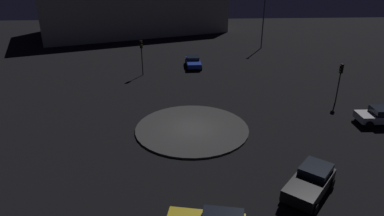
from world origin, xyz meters
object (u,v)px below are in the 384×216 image
at_px(traffic_light_south, 340,75).
at_px(streetlamp_southeast, 264,15).
at_px(car_black, 310,182).
at_px(store_building, 133,9).
at_px(car_blue, 193,61).
at_px(traffic_light_east, 142,51).
at_px(car_silver, 382,116).

height_order(traffic_light_south, streetlamp_southeast, streetlamp_southeast).
distance_m(car_black, store_building, 54.30).
height_order(streetlamp_southeast, store_building, streetlamp_southeast).
distance_m(car_blue, store_building, 27.12).
bearing_deg(car_black, car_blue, -127.44).
bearing_deg(car_black, traffic_light_south, -168.78).
bearing_deg(traffic_light_east, car_silver, 36.42).
relative_size(car_black, car_silver, 1.02).
bearing_deg(car_black, traffic_light_east, -112.19).
xyz_separation_m(car_black, traffic_light_south, (13.87, -7.95, 2.03)).
relative_size(car_blue, streetlamp_southeast, 0.50).
bearing_deg(traffic_light_south, car_blue, -63.73).
relative_size(car_black, traffic_light_south, 1.10).
bearing_deg(store_building, streetlamp_southeast, 125.36).
bearing_deg(traffic_light_east, car_black, 7.28).
relative_size(car_black, streetlamp_southeast, 0.50).
xyz_separation_m(car_silver, traffic_light_south, (4.90, 1.79, 2.06)).
bearing_deg(streetlamp_southeast, traffic_light_east, 125.92).
xyz_separation_m(car_silver, traffic_light_east, (14.66, 21.66, 2.28)).
xyz_separation_m(car_black, streetlamp_southeast, (36.62, -6.00, 4.48)).
xyz_separation_m(traffic_light_south, streetlamp_southeast, (22.75, 1.95, 2.45)).
distance_m(traffic_light_east, traffic_light_south, 22.14).
bearing_deg(traffic_light_east, car_blue, 98.33).
height_order(car_black, traffic_light_east, traffic_light_east).
relative_size(car_silver, car_blue, 0.97).
xyz_separation_m(car_silver, streetlamp_southeast, (27.64, 3.74, 4.51)).
xyz_separation_m(traffic_light_east, store_building, (28.16, 4.00, 1.32)).
xyz_separation_m(car_black, traffic_light_east, (23.63, 11.93, 2.25)).
xyz_separation_m(car_blue, store_building, (24.77, 10.42, 3.66)).
bearing_deg(streetlamp_southeast, car_silver, -172.30).
distance_m(traffic_light_south, streetlamp_southeast, 22.96).
xyz_separation_m(car_blue, traffic_light_east, (-3.39, 6.42, 2.35)).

